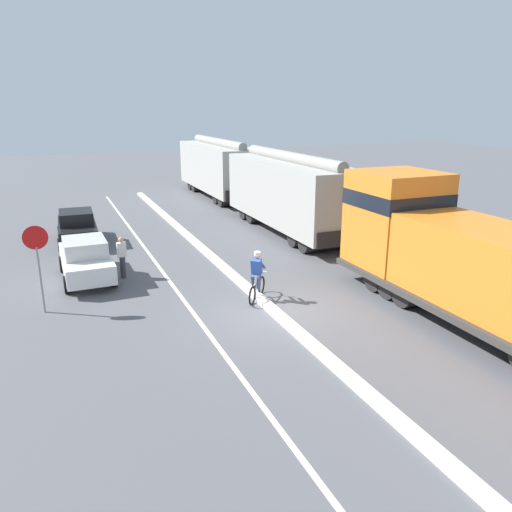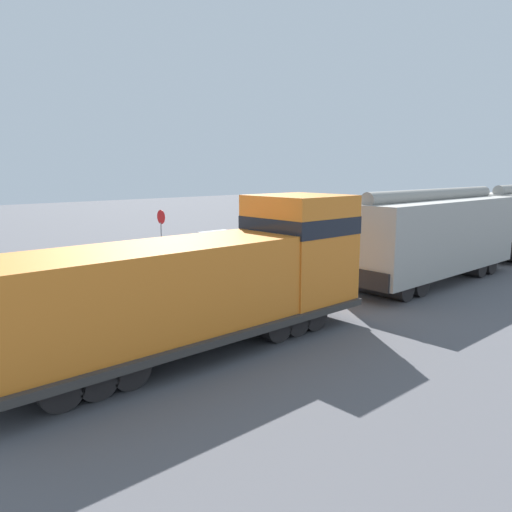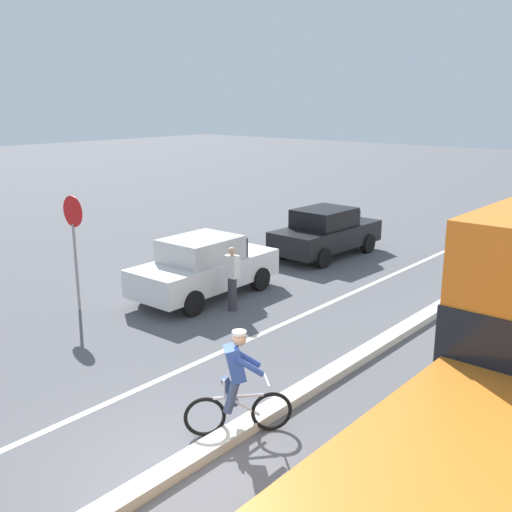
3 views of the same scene
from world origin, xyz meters
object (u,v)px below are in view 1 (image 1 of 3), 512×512
(locomotive, at_px, (468,265))
(parked_car_white, at_px, (86,259))
(hopper_car_middle, at_px, (218,168))
(cyclist, at_px, (257,277))
(hopper_car_lead, at_px, (290,193))
(stop_sign, at_px, (37,252))
(parked_car_black, at_px, (77,227))
(pedestrian_by_cars, at_px, (122,257))

(locomotive, relative_size, parked_car_white, 2.74)
(hopper_car_middle, height_order, parked_car_white, hopper_car_middle)
(locomotive, bearing_deg, cyclist, 142.71)
(locomotive, distance_m, hopper_car_lead, 12.16)
(stop_sign, bearing_deg, parked_car_black, 79.13)
(locomotive, bearing_deg, pedestrian_by_cars, 138.42)
(locomotive, xyz_separation_m, pedestrian_by_cars, (-9.18, 8.15, -0.95))
(hopper_car_lead, xyz_separation_m, cyclist, (-5.28, -8.14, -1.26))
(locomotive, bearing_deg, parked_car_white, 140.99)
(parked_car_black, relative_size, stop_sign, 1.48)
(parked_car_black, height_order, pedestrian_by_cars, same)
(locomotive, distance_m, cyclist, 6.71)
(locomotive, xyz_separation_m, hopper_car_lead, (-0.00, 12.16, 0.28))
(parked_car_white, distance_m, stop_sign, 3.45)
(cyclist, distance_m, pedestrian_by_cars, 5.68)
(hopper_car_lead, distance_m, pedestrian_by_cars, 10.10)
(cyclist, relative_size, pedestrian_by_cars, 1.06)
(stop_sign, bearing_deg, hopper_car_middle, 56.29)
(locomotive, height_order, hopper_car_middle, locomotive)
(locomotive, relative_size, stop_sign, 4.03)
(hopper_car_lead, height_order, pedestrian_by_cars, hopper_car_lead)
(parked_car_white, xyz_separation_m, pedestrian_by_cars, (1.31, -0.35, 0.03))
(hopper_car_middle, xyz_separation_m, parked_car_black, (-10.44, -9.63, -1.26))
(locomotive, distance_m, parked_car_white, 13.54)
(locomotive, height_order, stop_sign, locomotive)
(hopper_car_lead, relative_size, parked_car_white, 2.50)
(parked_car_white, bearing_deg, pedestrian_by_cars, -15.04)
(cyclist, bearing_deg, pedestrian_by_cars, 133.40)
(hopper_car_middle, relative_size, cyclist, 6.18)
(parked_car_white, height_order, parked_car_black, same)
(hopper_car_middle, distance_m, stop_sign, 21.73)
(locomotive, distance_m, hopper_car_middle, 23.76)
(parked_car_black, bearing_deg, hopper_car_lead, -10.67)
(cyclist, xyz_separation_m, pedestrian_by_cars, (-3.90, 4.13, 0.03))
(hopper_car_middle, height_order, stop_sign, hopper_car_middle)
(parked_car_black, xyz_separation_m, pedestrian_by_cars, (1.26, -5.98, 0.03))
(pedestrian_by_cars, bearing_deg, stop_sign, -139.36)
(locomotive, xyz_separation_m, parked_car_black, (-10.44, 14.12, -0.98))
(hopper_car_middle, height_order, pedestrian_by_cars, hopper_car_middle)
(parked_car_white, bearing_deg, hopper_car_lead, 19.20)
(hopper_car_middle, bearing_deg, locomotive, -90.00)
(parked_car_black, bearing_deg, pedestrian_by_cars, -78.12)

